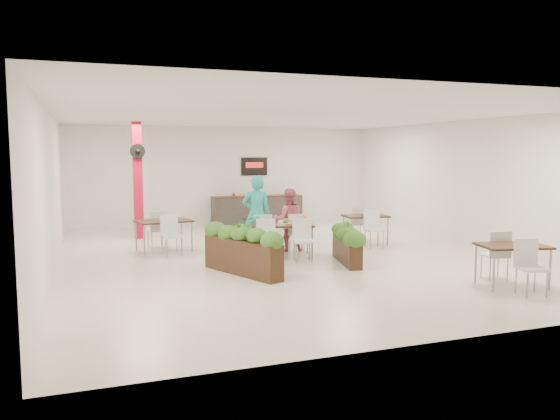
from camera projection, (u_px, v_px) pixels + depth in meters
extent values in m
plane|color=beige|center=(289.00, 256.00, 12.53)|extent=(12.00, 12.00, 0.00)
cube|color=white|center=(225.00, 176.00, 17.98)|extent=(10.00, 0.10, 3.20)
cube|color=white|center=(460.00, 214.00, 6.75)|extent=(10.00, 0.10, 3.20)
cube|color=white|center=(51.00, 192.00, 10.69)|extent=(0.10, 12.00, 3.20)
cube|color=white|center=(471.00, 182.00, 14.04)|extent=(0.10, 12.00, 3.20)
cube|color=white|center=(289.00, 115.00, 12.20)|extent=(10.00, 12.00, 0.04)
cube|color=#AB0B25|center=(138.00, 181.00, 14.91)|extent=(0.25, 0.25, 3.20)
cylinder|color=black|center=(137.00, 151.00, 14.66)|extent=(0.40, 0.06, 0.40)
sphere|color=black|center=(138.00, 151.00, 14.63)|extent=(0.12, 0.12, 0.12)
cube|color=#2A2826|center=(257.00, 210.00, 18.11)|extent=(3.00, 0.60, 0.90)
cube|color=black|center=(257.00, 196.00, 18.06)|extent=(3.00, 0.62, 0.04)
cube|color=black|center=(254.00, 166.00, 18.25)|extent=(0.90, 0.04, 0.60)
cube|color=red|center=(255.00, 165.00, 18.21)|extent=(0.60, 0.02, 0.18)
imported|color=#9F3A1A|center=(234.00, 193.00, 17.78)|extent=(0.09, 0.09, 0.19)
imported|color=gold|center=(241.00, 194.00, 17.86)|extent=(0.13, 0.13, 0.17)
cube|color=black|center=(282.00, 225.00, 12.35)|extent=(1.55, 1.12, 0.04)
cylinder|color=gray|center=(255.00, 244.00, 11.99)|extent=(0.04, 0.04, 0.71)
cylinder|color=gray|center=(312.00, 243.00, 12.11)|extent=(0.04, 0.04, 0.71)
cylinder|color=gray|center=(253.00, 239.00, 12.66)|extent=(0.04, 0.04, 0.71)
cylinder|color=gray|center=(308.00, 239.00, 12.78)|extent=(0.04, 0.04, 0.71)
cube|color=white|center=(263.00, 234.00, 12.93)|extent=(0.51, 0.51, 0.05)
cube|color=white|center=(263.00, 224.00, 12.72)|extent=(0.42, 0.14, 0.45)
cylinder|color=gray|center=(269.00, 242.00, 13.14)|extent=(0.02, 0.02, 0.43)
cylinder|color=gray|center=(255.00, 242.00, 13.11)|extent=(0.02, 0.02, 0.43)
cylinder|color=gray|center=(270.00, 244.00, 12.80)|extent=(0.02, 0.02, 0.43)
cylinder|color=gray|center=(256.00, 245.00, 12.77)|extent=(0.02, 0.02, 0.43)
cube|color=white|center=(296.00, 233.00, 13.01)|extent=(0.51, 0.51, 0.05)
cube|color=white|center=(297.00, 224.00, 12.79)|extent=(0.42, 0.14, 0.45)
cylinder|color=gray|center=(302.00, 241.00, 13.22)|extent=(0.02, 0.02, 0.43)
cylinder|color=gray|center=(288.00, 242.00, 13.18)|extent=(0.02, 0.02, 0.43)
cylinder|color=gray|center=(304.00, 244.00, 12.88)|extent=(0.02, 0.02, 0.43)
cylinder|color=gray|center=(290.00, 244.00, 12.85)|extent=(0.02, 0.02, 0.43)
cube|color=white|center=(266.00, 242.00, 11.74)|extent=(0.51, 0.51, 0.05)
cube|color=white|center=(266.00, 229.00, 11.91)|extent=(0.42, 0.14, 0.45)
cylinder|color=gray|center=(259.00, 254.00, 11.58)|extent=(0.02, 0.02, 0.43)
cylinder|color=gray|center=(275.00, 254.00, 11.62)|extent=(0.02, 0.02, 0.43)
cylinder|color=gray|center=(258.00, 251.00, 11.92)|extent=(0.02, 0.02, 0.43)
cylinder|color=gray|center=(273.00, 251.00, 11.95)|extent=(0.02, 0.02, 0.43)
cube|color=white|center=(303.00, 241.00, 11.82)|extent=(0.51, 0.51, 0.05)
cube|color=white|center=(302.00, 228.00, 11.98)|extent=(0.42, 0.14, 0.45)
cylinder|color=gray|center=(296.00, 253.00, 11.66)|extent=(0.02, 0.02, 0.43)
cylinder|color=gray|center=(312.00, 253.00, 11.69)|extent=(0.02, 0.02, 0.43)
cylinder|color=gray|center=(294.00, 251.00, 12.00)|extent=(0.02, 0.02, 0.43)
cylinder|color=gray|center=(310.00, 250.00, 12.03)|extent=(0.02, 0.02, 0.43)
cube|color=white|center=(267.00, 224.00, 12.21)|extent=(0.36, 0.36, 0.01)
ellipsoid|color=#955625|center=(267.00, 221.00, 12.20)|extent=(0.22, 0.22, 0.13)
cube|color=white|center=(286.00, 223.00, 12.47)|extent=(0.32, 0.32, 0.01)
ellipsoid|color=#C68923|center=(286.00, 220.00, 12.47)|extent=(0.18, 0.18, 0.11)
cube|color=white|center=(300.00, 224.00, 12.26)|extent=(0.32, 0.32, 0.01)
ellipsoid|color=#451B0D|center=(300.00, 222.00, 12.26)|extent=(0.16, 0.16, 0.10)
cube|color=white|center=(281.00, 225.00, 12.16)|extent=(0.22, 0.22, 0.01)
ellipsoid|color=white|center=(281.00, 223.00, 12.16)|extent=(0.12, 0.12, 0.07)
cylinder|color=orange|center=(305.00, 220.00, 12.54)|extent=(0.07, 0.07, 0.15)
imported|color=brown|center=(257.00, 222.00, 12.39)|extent=(0.12, 0.12, 0.10)
imported|color=#28B0AA|center=(257.00, 214.00, 12.80)|extent=(0.76, 0.59, 1.83)
imported|color=#DB617B|center=(288.00, 220.00, 13.09)|extent=(0.85, 0.73, 1.51)
cube|color=black|center=(242.00, 257.00, 10.60)|extent=(1.10, 2.02, 0.68)
ellipsoid|color=#1F5017|center=(272.00, 239.00, 9.91)|extent=(0.40, 0.40, 0.32)
ellipsoid|color=#1F5017|center=(257.00, 236.00, 10.23)|extent=(0.40, 0.40, 0.32)
ellipsoid|color=#1F5017|center=(242.00, 233.00, 10.55)|extent=(0.40, 0.40, 0.32)
ellipsoid|color=#1F5017|center=(229.00, 231.00, 10.87)|extent=(0.40, 0.40, 0.32)
ellipsoid|color=#1F5017|center=(216.00, 229.00, 11.19)|extent=(0.40, 0.40, 0.32)
imported|color=#1F5017|center=(242.00, 228.00, 10.54)|extent=(0.40, 0.35, 0.44)
cube|color=black|center=(347.00, 250.00, 11.71)|extent=(0.64, 1.66, 0.55)
ellipsoid|color=#1F5017|center=(355.00, 237.00, 11.01)|extent=(0.40, 0.40, 0.32)
ellipsoid|color=#1F5017|center=(351.00, 234.00, 11.34)|extent=(0.40, 0.40, 0.32)
ellipsoid|color=#1F5017|center=(347.00, 232.00, 11.67)|extent=(0.40, 0.40, 0.32)
ellipsoid|color=#1F5017|center=(343.00, 230.00, 12.00)|extent=(0.40, 0.40, 0.32)
ellipsoid|color=#1F5017|center=(340.00, 228.00, 12.33)|extent=(0.40, 0.40, 0.32)
imported|color=#1F5017|center=(347.00, 229.00, 11.66)|extent=(0.20, 0.20, 0.36)
cube|color=black|center=(164.00, 221.00, 13.04)|extent=(1.39, 1.05, 0.04)
cylinder|color=gray|center=(144.00, 241.00, 12.49)|extent=(0.04, 0.04, 0.71)
cylinder|color=gray|center=(192.00, 237.00, 13.05)|extent=(0.04, 0.04, 0.71)
cylinder|color=gray|center=(136.00, 236.00, 13.12)|extent=(0.04, 0.04, 0.71)
cylinder|color=gray|center=(182.00, 233.00, 13.68)|extent=(0.04, 0.04, 0.71)
cube|color=white|center=(156.00, 230.00, 13.59)|extent=(0.48, 0.48, 0.05)
cube|color=white|center=(158.00, 220.00, 13.40)|extent=(0.42, 0.11, 0.45)
cylinder|color=gray|center=(161.00, 237.00, 13.85)|extent=(0.02, 0.02, 0.43)
cylinder|color=gray|center=(148.00, 238.00, 13.68)|extent=(0.02, 0.02, 0.43)
cylinder|color=gray|center=(165.00, 239.00, 13.55)|extent=(0.02, 0.02, 0.43)
cylinder|color=gray|center=(152.00, 240.00, 13.39)|extent=(0.02, 0.02, 0.43)
cube|color=white|center=(172.00, 236.00, 12.55)|extent=(0.48, 0.48, 0.05)
cube|color=white|center=(169.00, 224.00, 12.69)|extent=(0.42, 0.11, 0.45)
cylinder|color=gray|center=(167.00, 248.00, 12.35)|extent=(0.02, 0.02, 0.43)
cylinder|color=gray|center=(182.00, 246.00, 12.51)|extent=(0.02, 0.02, 0.43)
cylinder|color=gray|center=(163.00, 246.00, 12.64)|extent=(0.02, 0.02, 0.43)
cylinder|color=gray|center=(177.00, 244.00, 12.81)|extent=(0.02, 0.02, 0.43)
imported|color=white|center=(163.00, 219.00, 13.04)|extent=(0.22, 0.22, 0.05)
cube|color=black|center=(365.00, 216.00, 14.10)|extent=(1.18, 0.86, 0.04)
cylinder|color=gray|center=(351.00, 233.00, 13.74)|extent=(0.04, 0.04, 0.71)
cylinder|color=gray|center=(388.00, 231.00, 13.95)|extent=(0.04, 0.04, 0.71)
cylinder|color=gray|center=(343.00, 229.00, 14.34)|extent=(0.04, 0.04, 0.71)
cylinder|color=gray|center=(378.00, 228.00, 14.55)|extent=(0.04, 0.04, 0.71)
cube|color=white|center=(357.00, 224.00, 14.72)|extent=(0.47, 0.47, 0.05)
cube|color=white|center=(360.00, 215.00, 14.51)|extent=(0.42, 0.09, 0.45)
cylinder|color=gray|center=(361.00, 231.00, 14.94)|extent=(0.02, 0.02, 0.43)
cylinder|color=gray|center=(349.00, 232.00, 14.87)|extent=(0.02, 0.02, 0.43)
cylinder|color=gray|center=(365.00, 233.00, 14.61)|extent=(0.02, 0.02, 0.43)
cylinder|color=gray|center=(353.00, 233.00, 14.54)|extent=(0.02, 0.02, 0.43)
cube|color=white|center=(374.00, 230.00, 13.55)|extent=(0.47, 0.47, 0.05)
cube|color=white|center=(372.00, 219.00, 13.71)|extent=(0.42, 0.09, 0.45)
cylinder|color=gray|center=(370.00, 240.00, 13.37)|extent=(0.02, 0.02, 0.43)
cylinder|color=gray|center=(383.00, 240.00, 13.45)|extent=(0.02, 0.02, 0.43)
cylinder|color=gray|center=(365.00, 238.00, 13.70)|extent=(0.02, 0.02, 0.43)
cylinder|color=gray|center=(378.00, 238.00, 13.78)|extent=(0.02, 0.02, 0.43)
imported|color=white|center=(366.00, 214.00, 14.10)|extent=(0.22, 0.22, 0.05)
cube|color=black|center=(513.00, 246.00, 9.58)|extent=(1.28, 0.99, 0.04)
cylinder|color=gray|center=(494.00, 271.00, 9.24)|extent=(0.04, 0.04, 0.71)
cylinder|color=gray|center=(550.00, 270.00, 9.36)|extent=(0.04, 0.04, 0.71)
cylinder|color=gray|center=(476.00, 264.00, 9.87)|extent=(0.04, 0.04, 0.71)
cylinder|color=gray|center=(529.00, 262.00, 9.99)|extent=(0.04, 0.04, 0.71)
cube|color=white|center=(495.00, 255.00, 10.20)|extent=(0.50, 0.50, 0.05)
cube|color=white|center=(501.00, 244.00, 9.98)|extent=(0.42, 0.13, 0.45)
cylinder|color=gray|center=(498.00, 265.00, 10.41)|extent=(0.02, 0.02, 0.43)
cylinder|color=gray|center=(481.00, 266.00, 10.37)|extent=(0.02, 0.02, 0.43)
cylinder|color=gray|center=(508.00, 269.00, 10.08)|extent=(0.02, 0.02, 0.43)
cylinder|color=gray|center=(490.00, 270.00, 10.03)|extent=(0.02, 0.02, 0.43)
cube|color=white|center=(532.00, 269.00, 9.01)|extent=(0.50, 0.50, 0.05)
cube|color=white|center=(526.00, 252.00, 9.17)|extent=(0.42, 0.13, 0.45)
cylinder|color=gray|center=(527.00, 285.00, 8.85)|extent=(0.02, 0.02, 0.43)
cylinder|color=gray|center=(547.00, 285.00, 8.89)|extent=(0.02, 0.02, 0.43)
cylinder|color=gray|center=(516.00, 280.00, 9.18)|extent=(0.02, 0.02, 0.43)
cylinder|color=gray|center=(535.00, 280.00, 9.23)|extent=(0.02, 0.02, 0.43)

